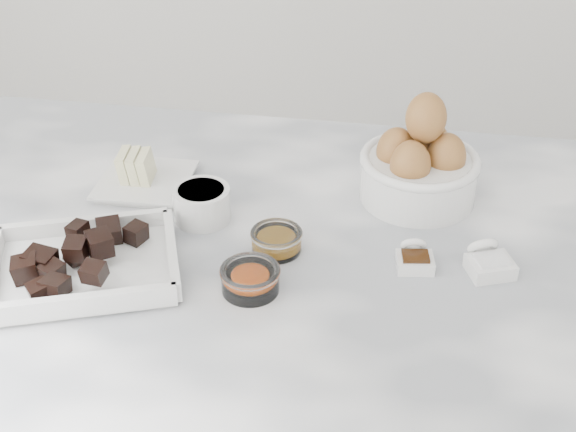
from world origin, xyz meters
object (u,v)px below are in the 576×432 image
object	(u,v)px
butter_plate	(144,176)
salt_spoon	(488,261)
sugar_ramekin	(202,202)
honey_bowl	(276,240)
chocolate_dish	(83,260)
vanilla_spoon	(415,258)
zest_bowl	(250,278)
egg_bowl	(420,165)

from	to	relation	value
butter_plate	salt_spoon	bearing A→B (deg)	-13.99
butter_plate	sugar_ramekin	distance (m)	0.13
honey_bowl	chocolate_dish	bearing A→B (deg)	-157.50
salt_spoon	vanilla_spoon	bearing A→B (deg)	-176.64
zest_bowl	salt_spoon	distance (m)	0.31
chocolate_dish	butter_plate	distance (m)	0.23
egg_bowl	honey_bowl	xyz separation A→B (m)	(-0.18, -0.17, -0.04)
chocolate_dish	vanilla_spoon	distance (m)	0.43
egg_bowl	vanilla_spoon	distance (m)	0.18
honey_bowl	vanilla_spoon	size ratio (longest dim) A/B	1.11
salt_spoon	butter_plate	bearing A→B (deg)	166.01
chocolate_dish	zest_bowl	size ratio (longest dim) A/B	3.69
sugar_ramekin	egg_bowl	world-z (taller)	egg_bowl
chocolate_dish	vanilla_spoon	xyz separation A→B (m)	(0.42, 0.09, -0.01)
chocolate_dish	salt_spoon	distance (m)	0.53
egg_bowl	honey_bowl	bearing A→B (deg)	-137.48
egg_bowl	zest_bowl	xyz separation A→B (m)	(-0.20, -0.26, -0.04)
salt_spoon	honey_bowl	bearing A→B (deg)	-179.59
chocolate_dish	egg_bowl	size ratio (longest dim) A/B	1.62
butter_plate	sugar_ramekin	bearing A→B (deg)	-32.52
chocolate_dish	honey_bowl	distance (m)	0.25
sugar_ramekin	vanilla_spoon	bearing A→B (deg)	-11.57
chocolate_dish	sugar_ramekin	world-z (taller)	chocolate_dish
chocolate_dish	egg_bowl	distance (m)	0.50
sugar_ramekin	salt_spoon	bearing A→B (deg)	-8.08
sugar_ramekin	chocolate_dish	bearing A→B (deg)	-126.61
sugar_ramekin	vanilla_spoon	world-z (taller)	sugar_ramekin
butter_plate	honey_bowl	bearing A→B (deg)	-29.39
butter_plate	zest_bowl	world-z (taller)	butter_plate
zest_bowl	vanilla_spoon	size ratio (longest dim) A/B	1.21
butter_plate	egg_bowl	xyz separation A→B (m)	(0.41, 0.04, 0.04)
sugar_ramekin	egg_bowl	bearing A→B (deg)	19.85
butter_plate	sugar_ramekin	size ratio (longest dim) A/B	1.67
chocolate_dish	butter_plate	bearing A→B (deg)	88.62
sugar_ramekin	zest_bowl	bearing A→B (deg)	-55.65
butter_plate	salt_spoon	size ratio (longest dim) A/B	1.66
chocolate_dish	vanilla_spoon	size ratio (longest dim) A/B	4.47
sugar_ramekin	salt_spoon	size ratio (longest dim) A/B	1.00
sugar_ramekin	salt_spoon	distance (m)	0.40
honey_bowl	egg_bowl	bearing A→B (deg)	42.52
butter_plate	honey_bowl	distance (m)	0.26
chocolate_dish	salt_spoon	xyz separation A→B (m)	(0.52, 0.10, -0.01)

